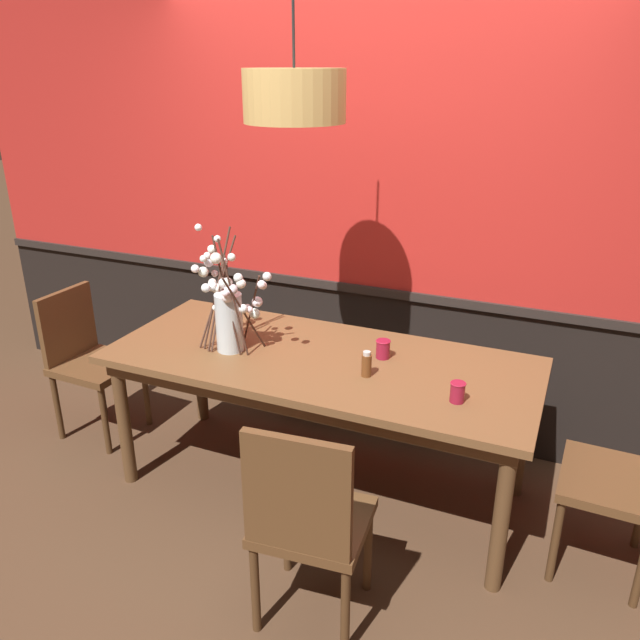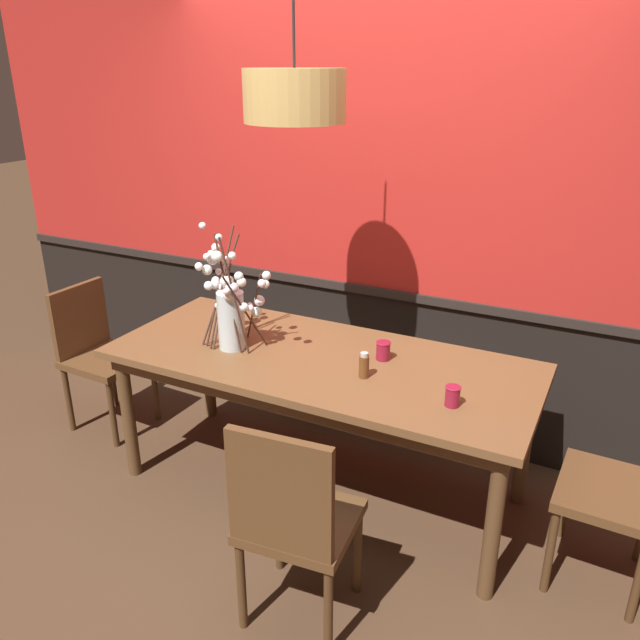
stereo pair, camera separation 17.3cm
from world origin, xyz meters
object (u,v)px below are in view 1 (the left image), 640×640
object	(u,v)px
vase_with_blossoms	(228,311)
pendant_lamp	(294,96)
chair_head_west_end	(87,355)
candle_holder_nearer_center	(457,392)
chair_head_east_end	(630,472)
chair_near_side_right	(307,518)
chair_far_side_right	(423,350)
candle_holder_nearer_edge	(383,349)
condiment_bottle	(367,365)
chair_far_side_left	(325,332)
dining_table	(320,372)

from	to	relation	value
vase_with_blossoms	pendant_lamp	size ratio (longest dim) A/B	0.82
chair_head_west_end	candle_holder_nearer_center	distance (m)	2.27
chair_head_east_end	chair_near_side_right	bearing A→B (deg)	-144.10
pendant_lamp	candle_holder_nearer_center	bearing A→B (deg)	-9.79
chair_near_side_right	chair_head_east_end	xyz separation A→B (m)	(1.14, 0.82, -0.01)
chair_head_east_end	chair_far_side_right	world-z (taller)	chair_head_east_end
chair_far_side_right	vase_with_blossoms	xyz separation A→B (m)	(-0.77, -0.97, 0.49)
chair_head_west_end	candle_holder_nearer_edge	bearing A→B (deg)	4.18
condiment_bottle	vase_with_blossoms	bearing A→B (deg)	179.51
vase_with_blossoms	pendant_lamp	world-z (taller)	pendant_lamp
chair_head_west_end	pendant_lamp	size ratio (longest dim) A/B	1.18
chair_far_side_right	vase_with_blossoms	distance (m)	1.33
chair_near_side_right	pendant_lamp	size ratio (longest dim) A/B	1.24
chair_far_side_left	chair_head_west_end	xyz separation A→B (m)	(-1.19, -0.88, -0.01)
dining_table	chair_head_west_end	distance (m)	1.53
vase_with_blossoms	pendant_lamp	distance (m)	1.08
chair_head_east_end	vase_with_blossoms	size ratio (longest dim) A/B	1.45
dining_table	chair_head_west_end	world-z (taller)	chair_head_west_end
chair_head_east_end	pendant_lamp	distance (m)	2.15
condiment_bottle	chair_head_west_end	bearing A→B (deg)	177.21
candle_holder_nearer_center	condiment_bottle	bearing A→B (deg)	170.36
chair_head_east_end	dining_table	bearing A→B (deg)	178.95
chair_far_side_left	chair_head_east_end	world-z (taller)	chair_head_east_end
vase_with_blossoms	candle_holder_nearer_edge	bearing A→B (deg)	15.91
chair_far_side_right	pendant_lamp	world-z (taller)	pendant_lamp
chair_far_side_right	candle_holder_nearer_center	bearing A→B (deg)	-68.80
chair_far_side_right	candle_holder_nearer_center	distance (m)	1.18
vase_with_blossoms	condiment_bottle	bearing A→B (deg)	-0.49
chair_near_side_right	vase_with_blossoms	xyz separation A→B (m)	(-0.77, 0.76, 0.46)
dining_table	pendant_lamp	xyz separation A→B (m)	(-0.10, -0.03, 1.31)
chair_near_side_right	pendant_lamp	world-z (taller)	pendant_lamp
chair_far_side_right	chair_far_side_left	bearing A→B (deg)	-178.55
chair_near_side_right	chair_head_west_end	xyz separation A→B (m)	(-1.83, 0.84, -0.02)
dining_table	chair_head_east_end	bearing A→B (deg)	-1.05
chair_near_side_right	chair_head_west_end	world-z (taller)	chair_near_side_right
candle_holder_nearer_center	chair_near_side_right	bearing A→B (deg)	-121.15
chair_far_side_left	condiment_bottle	world-z (taller)	chair_far_side_left
chair_far_side_left	candle_holder_nearer_center	xyz separation A→B (m)	(1.05, -1.04, 0.31)
chair_far_side_left	candle_holder_nearer_center	distance (m)	1.51
chair_near_side_right	candle_holder_nearer_center	world-z (taller)	chair_near_side_right
chair_head_west_end	condiment_bottle	distance (m)	1.83
condiment_bottle	pendant_lamp	xyz separation A→B (m)	(-0.38, 0.07, 1.17)
candle_holder_nearer_edge	candle_holder_nearer_center	bearing A→B (deg)	-34.31
chair_far_side_left	condiment_bottle	size ratio (longest dim) A/B	7.19
dining_table	chair_near_side_right	xyz separation A→B (m)	(0.31, -0.85, -0.17)
dining_table	candle_holder_nearer_center	world-z (taller)	candle_holder_nearer_center
dining_table	condiment_bottle	distance (m)	0.33
chair_far_side_left	chair_far_side_right	distance (m)	0.65
chair_far_side_right	pendant_lamp	xyz separation A→B (m)	(-0.42, -0.91, 1.51)
vase_with_blossoms	pendant_lamp	bearing A→B (deg)	9.78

